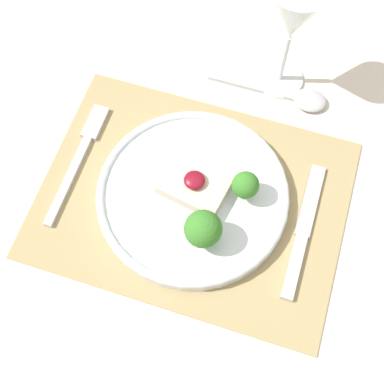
% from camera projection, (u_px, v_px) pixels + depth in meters
% --- Properties ---
extents(ground_plane, '(8.00, 8.00, 0.00)m').
position_uv_depth(ground_plane, '(192.00, 314.00, 1.41)').
color(ground_plane, gray).
extents(dining_table, '(1.29, 0.98, 0.74)m').
position_uv_depth(dining_table, '(193.00, 224.00, 0.83)').
color(dining_table, beige).
rests_on(dining_table, ground_plane).
extents(placemat, '(0.42, 0.31, 0.00)m').
position_uv_depth(placemat, '(193.00, 199.00, 0.74)').
color(placemat, '#9E895B').
rests_on(placemat, dining_table).
extents(dinner_plate, '(0.26, 0.26, 0.08)m').
position_uv_depth(dinner_plate, '(194.00, 196.00, 0.72)').
color(dinner_plate, silver).
rests_on(dinner_plate, placemat).
extents(fork, '(0.02, 0.20, 0.01)m').
position_uv_depth(fork, '(81.00, 154.00, 0.76)').
color(fork, '#B2B2B7').
rests_on(fork, placemat).
extents(knife, '(0.02, 0.20, 0.01)m').
position_uv_depth(knife, '(301.00, 239.00, 0.71)').
color(knife, '#B2B2B7').
rests_on(knife, placemat).
extents(spoon, '(0.18, 0.04, 0.01)m').
position_uv_depth(spoon, '(296.00, 97.00, 0.80)').
color(spoon, '#B2B2B7').
rests_on(spoon, dining_table).
extents(wine_glass_near, '(0.08, 0.08, 0.19)m').
position_uv_depth(wine_glass_near, '(294.00, 18.00, 0.70)').
color(wine_glass_near, white).
rests_on(wine_glass_near, dining_table).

